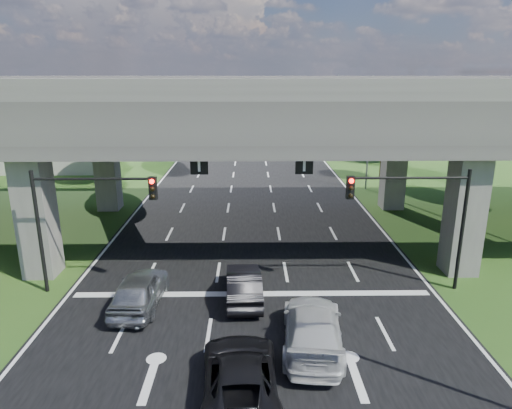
{
  "coord_description": "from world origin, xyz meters",
  "views": [
    {
      "loc": [
        -0.09,
        -16.32,
        10.27
      ],
      "look_at": [
        0.24,
        7.64,
        3.3
      ],
      "focal_mm": 32.0,
      "sensor_mm": 36.0,
      "label": 1
    }
  ],
  "objects_px": {
    "car_trailing": "(240,377)",
    "car_silver": "(140,290)",
    "signal_left": "(83,209)",
    "signal_right": "(419,208)",
    "car_white": "(313,328)",
    "streetlight_far": "(365,124)",
    "car_dark": "(244,284)",
    "streetlight_beyond": "(333,110)"
  },
  "relations": [
    {
      "from": "signal_left",
      "to": "car_dark",
      "type": "relative_size",
      "value": 1.33
    },
    {
      "from": "streetlight_far",
      "to": "car_white",
      "type": "relative_size",
      "value": 1.81
    },
    {
      "from": "streetlight_beyond",
      "to": "car_silver",
      "type": "height_order",
      "value": "streetlight_beyond"
    },
    {
      "from": "car_silver",
      "to": "car_trailing",
      "type": "bearing_deg",
      "value": 129.69
    },
    {
      "from": "car_white",
      "to": "car_silver",
      "type": "bearing_deg",
      "value": -18.2
    },
    {
      "from": "car_dark",
      "to": "signal_right",
      "type": "bearing_deg",
      "value": -176.18
    },
    {
      "from": "car_silver",
      "to": "car_white",
      "type": "bearing_deg",
      "value": 158.44
    },
    {
      "from": "car_dark",
      "to": "car_trailing",
      "type": "distance_m",
      "value": 6.71
    },
    {
      "from": "streetlight_far",
      "to": "signal_right",
      "type": "bearing_deg",
      "value": -96.47
    },
    {
      "from": "signal_left",
      "to": "car_trailing",
      "type": "height_order",
      "value": "signal_left"
    },
    {
      "from": "streetlight_far",
      "to": "streetlight_beyond",
      "type": "distance_m",
      "value": 16.0
    },
    {
      "from": "signal_left",
      "to": "car_trailing",
      "type": "bearing_deg",
      "value": -45.95
    },
    {
      "from": "signal_left",
      "to": "car_trailing",
      "type": "xyz_separation_m",
      "value": [
        7.4,
        -7.65,
        -3.42
      ]
    },
    {
      "from": "signal_left",
      "to": "streetlight_beyond",
      "type": "bearing_deg",
      "value": 63.57
    },
    {
      "from": "car_silver",
      "to": "car_white",
      "type": "distance_m",
      "value": 8.06
    },
    {
      "from": "signal_right",
      "to": "streetlight_far",
      "type": "relative_size",
      "value": 0.6
    },
    {
      "from": "signal_left",
      "to": "car_silver",
      "type": "bearing_deg",
      "value": -29.57
    },
    {
      "from": "streetlight_far",
      "to": "car_white",
      "type": "height_order",
      "value": "streetlight_far"
    },
    {
      "from": "car_dark",
      "to": "car_trailing",
      "type": "height_order",
      "value": "car_dark"
    },
    {
      "from": "car_white",
      "to": "streetlight_beyond",
      "type": "bearing_deg",
      "value": -95.12
    },
    {
      "from": "car_silver",
      "to": "signal_left",
      "type": "bearing_deg",
      "value": -27.24
    },
    {
      "from": "signal_right",
      "to": "car_white",
      "type": "distance_m",
      "value": 8.07
    },
    {
      "from": "streetlight_far",
      "to": "car_silver",
      "type": "distance_m",
      "value": 26.88
    },
    {
      "from": "signal_left",
      "to": "car_dark",
      "type": "xyz_separation_m",
      "value": [
        7.43,
        -0.94,
        -3.41
      ]
    },
    {
      "from": "car_trailing",
      "to": "car_silver",
      "type": "bearing_deg",
      "value": -55.03
    },
    {
      "from": "signal_right",
      "to": "car_white",
      "type": "xyz_separation_m",
      "value": [
        -5.53,
        -4.82,
        -3.36
      ]
    },
    {
      "from": "car_white",
      "to": "car_dark",
      "type": "bearing_deg",
      "value": -49.59
    },
    {
      "from": "signal_left",
      "to": "streetlight_far",
      "type": "xyz_separation_m",
      "value": [
        17.92,
        20.06,
        1.66
      ]
    },
    {
      "from": "car_white",
      "to": "signal_left",
      "type": "bearing_deg",
      "value": -19.8
    },
    {
      "from": "signal_left",
      "to": "car_white",
      "type": "relative_size",
      "value": 1.09
    },
    {
      "from": "streetlight_beyond",
      "to": "car_silver",
      "type": "distance_m",
      "value": 40.87
    },
    {
      "from": "signal_left",
      "to": "car_trailing",
      "type": "relative_size",
      "value": 1.13
    },
    {
      "from": "car_trailing",
      "to": "car_white",
      "type": "bearing_deg",
      "value": -136.31
    },
    {
      "from": "car_silver",
      "to": "car_trailing",
      "type": "distance_m",
      "value": 7.66
    },
    {
      "from": "streetlight_far",
      "to": "car_dark",
      "type": "bearing_deg",
      "value": -116.55
    },
    {
      "from": "signal_right",
      "to": "car_silver",
      "type": "xyz_separation_m",
      "value": [
        -12.9,
        -1.56,
        -3.34
      ]
    },
    {
      "from": "signal_right",
      "to": "car_dark",
      "type": "height_order",
      "value": "signal_right"
    },
    {
      "from": "car_silver",
      "to": "car_white",
      "type": "xyz_separation_m",
      "value": [
        7.37,
        -3.26,
        -0.01
      ]
    },
    {
      "from": "signal_right",
      "to": "car_dark",
      "type": "distance_m",
      "value": 8.95
    },
    {
      "from": "signal_left",
      "to": "car_trailing",
      "type": "distance_m",
      "value": 11.18
    },
    {
      "from": "car_silver",
      "to": "car_white",
      "type": "relative_size",
      "value": 0.87
    },
    {
      "from": "car_silver",
      "to": "signal_right",
      "type": "bearing_deg",
      "value": -170.78
    }
  ]
}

